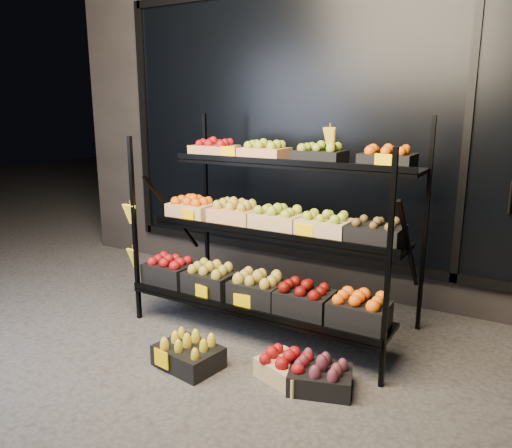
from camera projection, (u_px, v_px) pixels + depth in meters
The scene contains 7 objects.
ground at pixel (230, 357), 3.51m from camera, with size 24.00×24.00×0.00m, color #514F4C.
building at pixel (363, 104), 5.27m from camera, with size 6.00×2.08×3.50m.
display_rack at pixel (271, 231), 3.83m from camera, with size 2.18×1.02×1.69m.
tag_floor_a at pixel (161, 364), 3.30m from camera, with size 0.13×0.01×0.12m, color #FFC700.
floor_crate_midleft at pixel (188, 353), 3.37m from camera, with size 0.47×0.37×0.21m.
floor_crate_midright at pixel (288, 367), 3.20m from camera, with size 0.44×0.38×0.19m.
floor_crate_right at pixel (320, 376), 3.09m from camera, with size 0.45×0.39×0.20m.
Camera 1 is at (1.79, -2.66, 1.72)m, focal length 35.00 mm.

